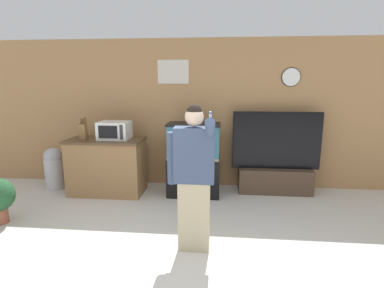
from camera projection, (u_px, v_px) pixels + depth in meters
The scene contains 8 objects.
wall_back_paneled at pixel (203, 114), 5.32m from camera, with size 10.00×0.08×2.60m.
counter_island at pixel (107, 166), 5.06m from camera, with size 1.25×0.66×0.94m.
microwave at pixel (115, 130), 4.96m from camera, with size 0.50×0.40×0.29m.
knife_block at pixel (83, 131), 4.92m from camera, with size 0.11×0.11×0.37m.
aquarium_on_stand at pixel (194, 160), 4.96m from camera, with size 0.86×0.49×1.21m.
tv_on_stand at pixel (275, 169), 5.10m from camera, with size 1.47×0.40×1.39m.
person_standing at pixel (193, 176), 3.26m from camera, with size 0.52×0.39×1.65m.
trash_bin at pixel (54, 168), 5.29m from camera, with size 0.33×0.33×0.74m.
Camera 1 is at (0.30, -2.40, 1.87)m, focal length 28.00 mm.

